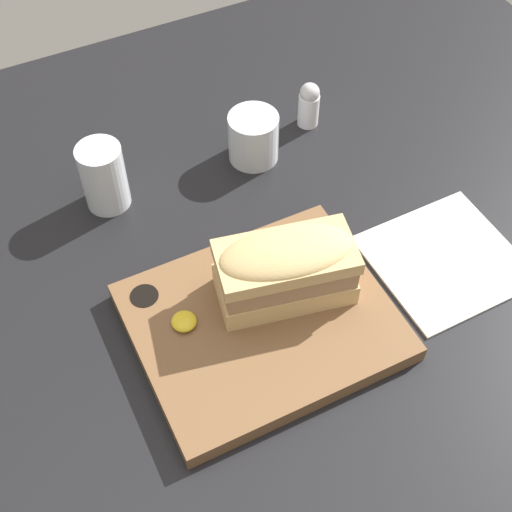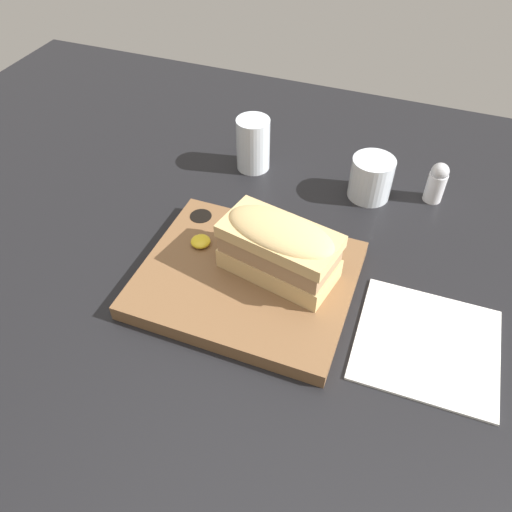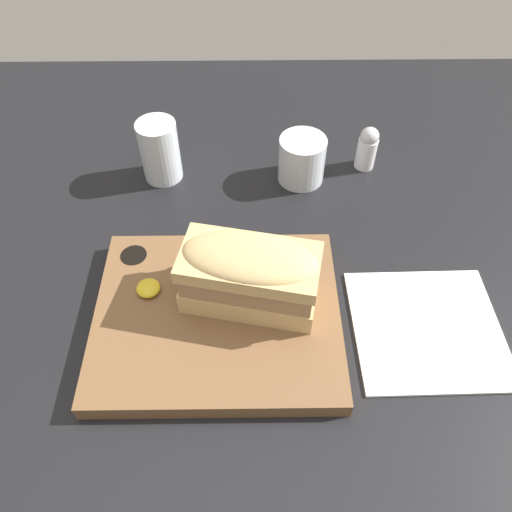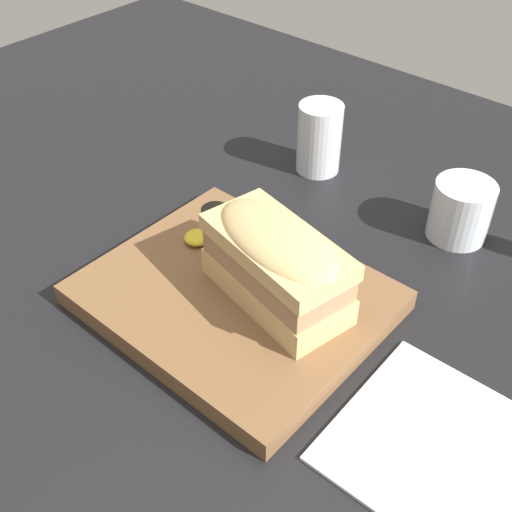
{
  "view_description": "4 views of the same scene",
  "coord_description": "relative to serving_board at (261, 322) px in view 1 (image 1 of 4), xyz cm",
  "views": [
    {
      "loc": [
        -15.87,
        -42.94,
        74.87
      ],
      "look_at": [
        6.94,
        3.14,
        9.06
      ],
      "focal_mm": 50.0,
      "sensor_mm": 36.0,
      "label": 1
    },
    {
      "loc": [
        23.44,
        -46.38,
        56.46
      ],
      "look_at": [
        6.54,
        -1.94,
        8.32
      ],
      "focal_mm": 35.0,
      "sensor_mm": 36.0,
      "label": 2
    },
    {
      "loc": [
        9.51,
        -35.7,
        55.02
      ],
      "look_at": [
        9.95,
        3.01,
        8.69
      ],
      "focal_mm": 35.0,
      "sensor_mm": 36.0,
      "label": 3
    },
    {
      "loc": [
        39.33,
        -37.8,
        51.08
      ],
      "look_at": [
        7.07,
        -0.74,
        9.25
      ],
      "focal_mm": 45.0,
      "sensor_mm": 36.0,
      "label": 4
    }
  ],
  "objects": [
    {
      "name": "serving_board",
      "position": [
        0.0,
        0.0,
        0.0
      ],
      "size": [
        29.75,
        24.74,
        2.49
      ],
      "color": "brown",
      "rests_on": "dining_table"
    },
    {
      "name": "mustard_dollop",
      "position": [
        -8.54,
        2.99,
        1.81
      ],
      "size": [
        2.98,
        2.98,
        1.19
      ],
      "color": "gold",
      "rests_on": "serving_board"
    },
    {
      "name": "sandwich",
      "position": [
        4.1,
        1.48,
        6.03
      ],
      "size": [
        17.26,
        10.97,
        8.95
      ],
      "rotation": [
        0.0,
        0.0,
        -0.21
      ],
      "color": "tan",
      "rests_on": "serving_board"
    },
    {
      "name": "salt_shaker",
      "position": [
        22.71,
        29.58,
        2.47
      ],
      "size": [
        3.14,
        3.14,
        7.28
      ],
      "color": "white",
      "rests_on": "dining_table"
    },
    {
      "name": "napkin",
      "position": [
        25.86,
        -1.46,
        -1.02
      ],
      "size": [
        18.34,
        17.69,
        0.4
      ],
      "rotation": [
        0.0,
        0.0,
        0.02
      ],
      "color": "white",
      "rests_on": "dining_table"
    },
    {
      "name": "dining_table",
      "position": [
        -5.09,
        1.96,
        -2.22
      ],
      "size": [
        151.87,
        122.65,
        2.0
      ],
      "color": "black",
      "rests_on": "ground"
    },
    {
      "name": "wine_glass",
      "position": [
        12.16,
        26.77,
        2.29
      ],
      "size": [
        7.21,
        7.21,
        7.33
      ],
      "color": "silver",
      "rests_on": "dining_table"
    },
    {
      "name": "water_glass",
      "position": [
        -9.6,
        27.63,
        3.0
      ],
      "size": [
        6.05,
        6.05,
        9.72
      ],
      "color": "silver",
      "rests_on": "dining_table"
    }
  ]
}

